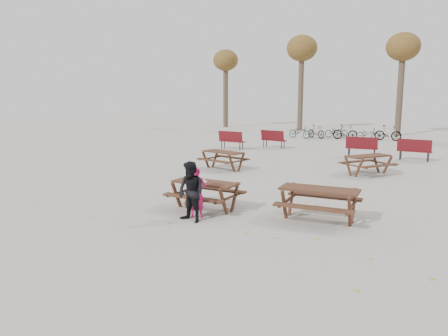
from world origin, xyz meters
The scene contains 14 objects.
ground centered at (0.00, 0.00, 0.00)m, with size 80.00×80.00×0.00m, color gray.
main_picnic_table centered at (0.00, 0.00, 0.59)m, with size 1.80×1.45×0.78m.
food_tray centered at (0.00, -0.10, 0.79)m, with size 0.18×0.11×0.04m, color white.
bread_roll centered at (0.00, -0.10, 0.83)m, with size 0.14×0.06×0.05m, color tan.
soda_bottle centered at (-0.27, -0.10, 0.85)m, with size 0.07×0.07×0.17m.
child centered at (0.22, -0.75, 0.64)m, with size 0.47×0.31×1.29m, color #CA1960.
adult centered at (0.33, -1.14, 0.75)m, with size 0.73×0.57×1.50m, color black.
picnic_table_east centered at (3.01, 0.55, 0.41)m, with size 1.91×1.54×0.82m, color #331D12, non-canonical shape.
picnic_table_north centered at (-2.78, 5.65, 0.38)m, with size 1.75×1.41×0.75m, color #331D12, non-canonical shape.
picnic_table_far centered at (2.65, 7.50, 0.38)m, with size 1.76×1.42×0.76m, color #331D12, non-canonical shape.
park_bench_row centered at (-1.12, 12.22, 0.52)m, with size 10.96×2.34×1.03m.
bicycle_row centered at (-1.89, 20.14, 0.45)m, with size 7.36×2.77×1.01m.
tree_row centered at (0.90, 25.15, 6.19)m, with size 32.17×3.52×8.26m.
fallen_leaves centered at (0.50, 2.50, 0.00)m, with size 11.00×11.00×0.01m, color gold, non-canonical shape.
Camera 1 is at (6.32, -9.71, 3.16)m, focal length 35.00 mm.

